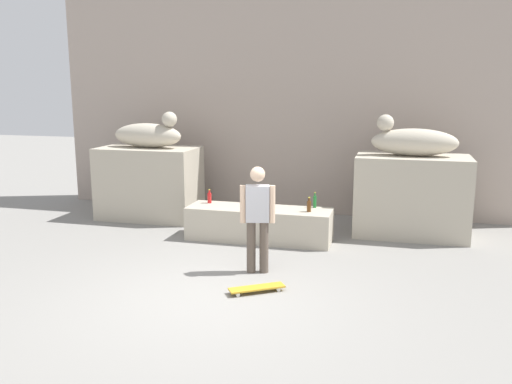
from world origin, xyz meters
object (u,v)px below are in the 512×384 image
Objects in this scene: bottle_green at (315,201)px; statue_reclining_right at (412,141)px; skateboard at (257,288)px; bottle_brown at (309,206)px; statue_reclining_left at (149,134)px; skater at (258,215)px; bottle_red at (209,198)px; bottle_clear at (259,198)px.

statue_reclining_right is at bearing 24.55° from bottle_green.
bottle_brown is at bearing -130.87° from skateboard.
statue_reclining_left is 5.65× the size of bottle_green.
bottle_green is (0.38, 2.85, 0.67)m from skateboard.
skater is at bearing -107.53° from bottle_brown.
skater is (-2.30, -2.82, -0.91)m from statue_reclining_right.
skater reaches higher than bottle_red.
skateboard is at bearing -40.87° from statue_reclining_left.
bottle_brown is at bearing -97.95° from bottle_green.
bottle_red is (-1.99, 0.24, 0.00)m from bottle_brown.
bottle_brown is (3.67, -1.14, -1.11)m from statue_reclining_left.
bottle_green is at bearing -5.32° from statue_reclining_left.
skater reaches higher than bottle_clear.
statue_reclining_left is at bearing 163.67° from bottle_clear.
statue_reclining_right is 2.07× the size of skateboard.
bottle_green is at bearing 25.51° from statue_reclining_right.
bottle_brown is 0.37m from bottle_green.
statue_reclining_left is 4.00m from bottle_brown.
bottle_green is (-1.72, -0.78, -1.10)m from statue_reclining_right.
statue_reclining_right is 3.11m from bottle_clear.
bottle_green is at bearing -119.84° from skater.
statue_reclining_left is at bearing 1.01° from statue_reclining_right.
statue_reclining_left is at bearing 162.71° from bottle_brown.
statue_reclining_right is 5.50× the size of bottle_green.
skater is 6.16× the size of bottle_red.
bottle_brown is 0.92× the size of bottle_green.
bottle_clear is (-2.80, -0.78, -1.10)m from statue_reclining_right.
bottle_brown is (0.53, 1.67, -0.20)m from skater.
skateboard is 2.87× the size of bottle_red.
statue_reclining_right is at bearing 6.58° from statue_reclining_left.
statue_reclining_right is 5.51× the size of bottle_clear.
skateboard is 2.60m from bottle_brown.
statue_reclining_right is at bearing 32.96° from bottle_brown.
statue_reclining_left is at bearing 151.59° from bottle_red.
bottle_red is at bearing -176.47° from bottle_green.
statue_reclining_left is at bearing -80.75° from skateboard.
bottle_brown is 2.01m from bottle_red.
bottle_green is at bearing 3.53° from bottle_red.
statue_reclining_left is 5.66× the size of bottle_clear.
bottle_brown reaches higher than skateboard.
bottle_clear reaches higher than bottle_brown.
bottle_clear reaches higher than skateboard.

